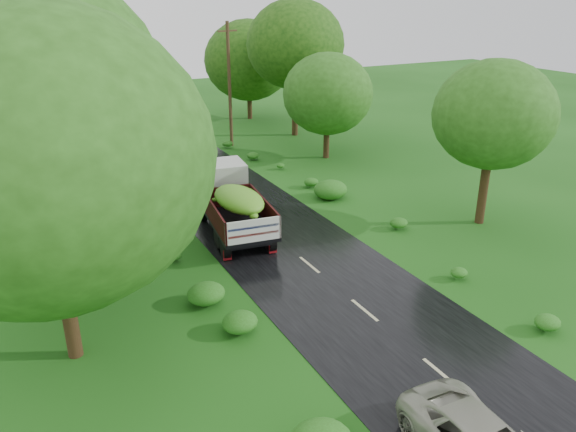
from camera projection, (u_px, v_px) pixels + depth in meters
ground at (441, 374)px, 16.74m from camera, size 120.00×120.00×0.00m
road at (349, 298)px, 20.85m from camera, size 6.50×80.00×0.02m
road_lines at (335, 286)px, 21.66m from camera, size 0.12×69.60×0.00m
truck_near at (231, 199)px, 26.05m from camera, size 3.20×6.90×2.80m
truck_far at (169, 136)px, 38.04m from camera, size 2.17×5.99×2.51m
utility_pole at (229, 84)px, 39.44m from camera, size 1.51×0.39×8.65m
trees_left at (8, 80)px, 25.95m from camera, size 5.21×33.22×10.05m
trees_right at (310, 70)px, 39.27m from camera, size 4.75×30.63×8.56m
shrubs at (251, 210)px, 28.12m from camera, size 11.90×44.00×0.70m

